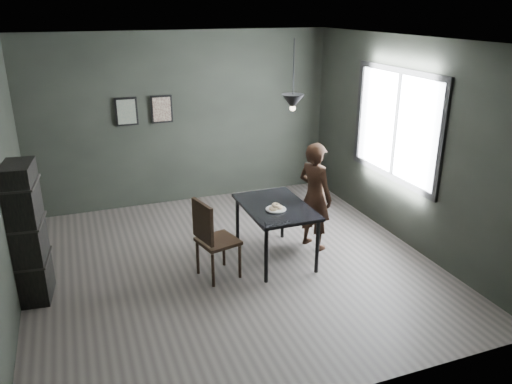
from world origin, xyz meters
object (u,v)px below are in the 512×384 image
object	(u,v)px
cafe_table	(276,211)
woman	(315,196)
wood_chair	(211,235)
shelf_unit	(28,233)
white_plate	(276,210)
pendant_lamp	(293,102)

from	to	relation	value
cafe_table	woman	xyz separation A→B (m)	(0.63, 0.13, 0.07)
cafe_table	wood_chair	distance (m)	0.95
shelf_unit	wood_chair	bearing A→B (deg)	-2.10
cafe_table	woman	bearing A→B (deg)	11.66
cafe_table	wood_chair	world-z (taller)	wood_chair
wood_chair	shelf_unit	world-z (taller)	shelf_unit
white_plate	wood_chair	size ratio (longest dim) A/B	0.23
cafe_table	shelf_unit	xyz separation A→B (m)	(-2.92, 0.09, 0.13)
cafe_table	shelf_unit	bearing A→B (deg)	178.25
cafe_table	pendant_lamp	xyz separation A→B (m)	(0.25, 0.10, 1.38)
cafe_table	wood_chair	bearing A→B (deg)	-167.17
cafe_table	white_plate	bearing A→B (deg)	-111.49
cafe_table	woman	world-z (taller)	woman
cafe_table	white_plate	size ratio (longest dim) A/B	5.22
white_plate	shelf_unit	distance (m)	2.87
cafe_table	pendant_lamp	world-z (taller)	pendant_lamp
cafe_table	woman	size ratio (longest dim) A/B	0.81
woman	pendant_lamp	xyz separation A→B (m)	(-0.38, -0.03, 1.31)
pendant_lamp	cafe_table	bearing A→B (deg)	-158.20
woman	shelf_unit	size ratio (longest dim) A/B	0.93
woman	shelf_unit	world-z (taller)	shelf_unit
pendant_lamp	shelf_unit	bearing A→B (deg)	-179.81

